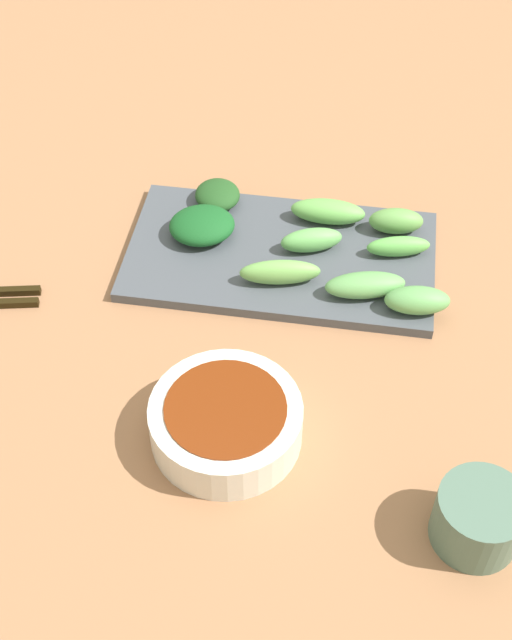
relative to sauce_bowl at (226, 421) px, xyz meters
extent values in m
cube|color=#A16E49|center=(0.15, -0.02, -0.03)|extent=(2.10, 2.10, 0.02)
cylinder|color=silver|center=(0.00, 0.00, 0.00)|extent=(0.14, 0.14, 0.04)
cylinder|color=maroon|center=(0.00, 0.00, 0.00)|extent=(0.11, 0.11, 0.03)
cube|color=#494E55|center=(0.24, -0.02, -0.02)|extent=(0.18, 0.33, 0.01)
ellipsoid|color=#185722|center=(0.25, 0.07, 0.00)|extent=(0.08, 0.09, 0.03)
ellipsoid|color=#6DB652|center=(0.30, -0.06, 0.00)|extent=(0.03, 0.08, 0.03)
ellipsoid|color=#66BA51|center=(0.26, -0.14, 0.00)|extent=(0.04, 0.07, 0.02)
ellipsoid|color=#6AB55A|center=(0.25, -0.05, 0.00)|extent=(0.05, 0.07, 0.03)
ellipsoid|color=#224E1F|center=(0.31, 0.07, 0.00)|extent=(0.07, 0.06, 0.02)
ellipsoid|color=#68A34E|center=(0.29, -0.14, 0.00)|extent=(0.04, 0.06, 0.03)
ellipsoid|color=#65AA59|center=(0.18, -0.17, 0.00)|extent=(0.04, 0.07, 0.03)
ellipsoid|color=#74B454|center=(0.19, -0.02, 0.00)|extent=(0.04, 0.09, 0.03)
ellipsoid|color=#66A758|center=(0.19, -0.11, 0.00)|extent=(0.05, 0.09, 0.03)
cylinder|color=#51705D|center=(-0.07, -0.22, 0.00)|extent=(0.07, 0.07, 0.05)
camera|label=1|loc=(-0.45, -0.10, 0.64)|focal=48.67mm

